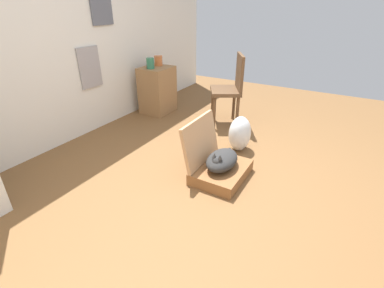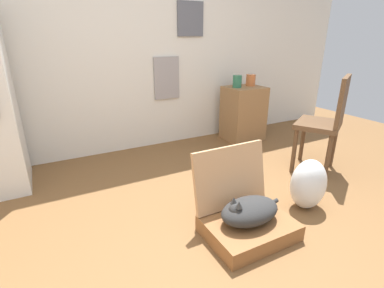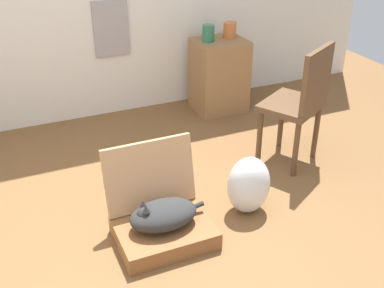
{
  "view_description": "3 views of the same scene",
  "coord_description": "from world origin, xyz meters",
  "px_view_note": "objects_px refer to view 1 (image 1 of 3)",
  "views": [
    {
      "loc": [
        -2.1,
        -0.79,
        1.61
      ],
      "look_at": [
        0.07,
        0.48,
        0.31
      ],
      "focal_mm": 25.71,
      "sensor_mm": 36.0,
      "label": 1
    },
    {
      "loc": [
        -1.05,
        -1.17,
        1.34
      ],
      "look_at": [
        -0.02,
        0.79,
        0.51
      ],
      "focal_mm": 26.75,
      "sensor_mm": 36.0,
      "label": 2
    },
    {
      "loc": [
        -0.71,
        -2.16,
        2.06
      ],
      "look_at": [
        0.43,
        0.47,
        0.48
      ],
      "focal_mm": 44.8,
      "sensor_mm": 36.0,
      "label": 3
    }
  ],
  "objects_px": {
    "side_table": "(157,90)",
    "vase_short": "(158,61)",
    "chair": "(231,87)",
    "plastic_bag_white": "(240,134)",
    "vase_tall": "(150,63)",
    "cat": "(222,160)",
    "suitcase_base": "(221,172)"
  },
  "relations": [
    {
      "from": "cat",
      "to": "chair",
      "type": "relative_size",
      "value": 0.52
    },
    {
      "from": "plastic_bag_white",
      "to": "vase_tall",
      "type": "xyz_separation_m",
      "value": [
        0.46,
        1.65,
        0.58
      ]
    },
    {
      "from": "vase_tall",
      "to": "vase_short",
      "type": "xyz_separation_m",
      "value": [
        0.25,
        0.03,
        -0.0
      ]
    },
    {
      "from": "suitcase_base",
      "to": "chair",
      "type": "height_order",
      "value": "chair"
    },
    {
      "from": "chair",
      "to": "plastic_bag_white",
      "type": "bearing_deg",
      "value": 2.56
    },
    {
      "from": "side_table",
      "to": "vase_short",
      "type": "xyz_separation_m",
      "value": [
        0.12,
        0.04,
        0.43
      ]
    },
    {
      "from": "cat",
      "to": "vase_tall",
      "type": "height_order",
      "value": "vase_tall"
    },
    {
      "from": "plastic_bag_white",
      "to": "vase_tall",
      "type": "height_order",
      "value": "vase_tall"
    },
    {
      "from": "side_table",
      "to": "chair",
      "type": "distance_m",
      "value": 1.23
    },
    {
      "from": "cat",
      "to": "vase_tall",
      "type": "xyz_separation_m",
      "value": [
        1.12,
        1.71,
        0.59
      ]
    },
    {
      "from": "plastic_bag_white",
      "to": "chair",
      "type": "height_order",
      "value": "chair"
    },
    {
      "from": "side_table",
      "to": "vase_tall",
      "type": "relative_size",
      "value": 4.57
    },
    {
      "from": "cat",
      "to": "suitcase_base",
      "type": "bearing_deg",
      "value": -3.81
    },
    {
      "from": "plastic_bag_white",
      "to": "chair",
      "type": "distance_m",
      "value": 0.88
    },
    {
      "from": "side_table",
      "to": "cat",
      "type": "bearing_deg",
      "value": -126.02
    },
    {
      "from": "plastic_bag_white",
      "to": "chair",
      "type": "bearing_deg",
      "value": 32.36
    },
    {
      "from": "suitcase_base",
      "to": "vase_short",
      "type": "relative_size",
      "value": 4.07
    },
    {
      "from": "plastic_bag_white",
      "to": "side_table",
      "type": "height_order",
      "value": "side_table"
    },
    {
      "from": "cat",
      "to": "chair",
      "type": "bearing_deg",
      "value": 20.46
    },
    {
      "from": "plastic_bag_white",
      "to": "vase_tall",
      "type": "bearing_deg",
      "value": 74.48
    },
    {
      "from": "vase_tall",
      "to": "chair",
      "type": "distance_m",
      "value": 1.26
    },
    {
      "from": "vase_tall",
      "to": "suitcase_base",
      "type": "bearing_deg",
      "value": -122.94
    },
    {
      "from": "plastic_bag_white",
      "to": "side_table",
      "type": "distance_m",
      "value": 1.74
    },
    {
      "from": "suitcase_base",
      "to": "cat",
      "type": "relative_size",
      "value": 1.17
    },
    {
      "from": "vase_tall",
      "to": "vase_short",
      "type": "height_order",
      "value": "vase_tall"
    },
    {
      "from": "plastic_bag_white",
      "to": "vase_short",
      "type": "distance_m",
      "value": 1.91
    },
    {
      "from": "plastic_bag_white",
      "to": "side_table",
      "type": "relative_size",
      "value": 0.59
    },
    {
      "from": "vase_tall",
      "to": "plastic_bag_white",
      "type": "bearing_deg",
      "value": -105.52
    },
    {
      "from": "vase_short",
      "to": "chair",
      "type": "distance_m",
      "value": 1.27
    },
    {
      "from": "suitcase_base",
      "to": "side_table",
      "type": "xyz_separation_m",
      "value": [
        1.23,
        1.71,
        0.3
      ]
    },
    {
      "from": "cat",
      "to": "side_table",
      "type": "bearing_deg",
      "value": 53.98
    },
    {
      "from": "suitcase_base",
      "to": "chair",
      "type": "distance_m",
      "value": 1.51
    }
  ]
}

